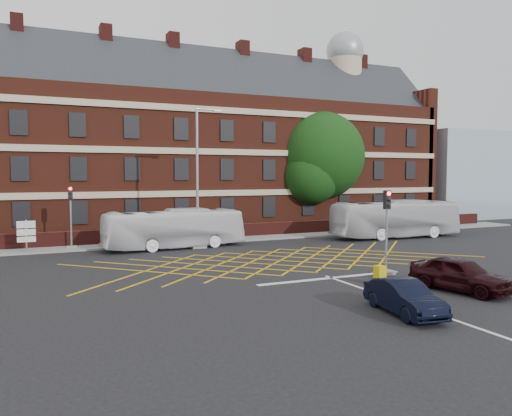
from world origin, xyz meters
name	(u,v)px	position (x,y,z in m)	size (l,w,h in m)	color
ground	(297,266)	(0.00, 0.00, 0.00)	(120.00, 120.00, 0.00)	black
victorian_building	(187,145)	(0.25, 22.00, 7.84)	(51.00, 12.17, 20.40)	#532015
boundary_wall	(217,232)	(0.00, 13.00, 0.55)	(56.00, 0.50, 1.10)	#481613
far_pavement	(221,239)	(0.00, 12.00, 0.06)	(60.00, 3.00, 0.12)	slate
glass_block	(459,175)	(34.00, 21.00, 5.00)	(14.00, 10.00, 10.00)	#99B2BF
box_junction_hatching	(280,260)	(0.00, 2.00, 0.01)	(11.50, 0.12, 0.02)	#CC990C
stop_line	(331,278)	(0.00, -3.50, 0.01)	(8.00, 0.30, 0.02)	silver
centre_line	(427,311)	(0.00, -10.00, 0.01)	(0.15, 14.00, 0.02)	silver
bus_left	(175,229)	(-4.39, 9.38, 1.35)	(2.28, 9.72, 2.71)	white
bus_right	(395,219)	(13.29, 7.72, 1.51)	(2.53, 10.81, 3.01)	silver
car_navy	(404,297)	(-1.05, -9.93, 0.62)	(1.31, 3.75, 1.23)	black
car_maroon	(460,274)	(3.60, -8.12, 0.75)	(1.77, 4.39, 1.50)	black
deciduous_tree	(320,162)	(11.79, 16.81, 6.28)	(8.40, 8.36, 11.03)	black
traffic_light_near	(386,240)	(3.05, -3.84, 1.76)	(0.70, 0.70, 4.27)	slate
traffic_light_far	(71,223)	(-10.90, 11.93, 1.76)	(0.70, 0.70, 4.27)	slate
street_lamp	(198,199)	(-2.81, 8.92, 3.36)	(2.25, 1.00, 9.60)	slate
direction_signs	(26,233)	(-13.67, 10.79, 1.38)	(1.10, 0.16, 2.20)	gray
utility_cabinet	(380,275)	(1.20, -5.70, 0.45)	(0.42, 0.44, 0.89)	gold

